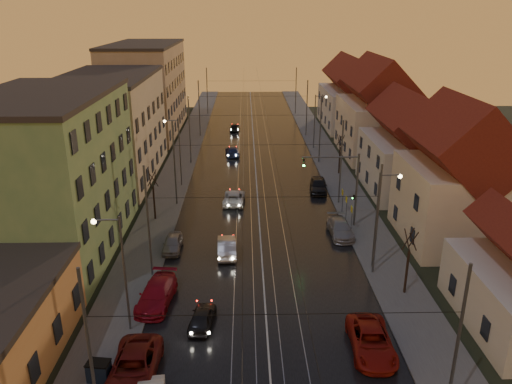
{
  "coord_description": "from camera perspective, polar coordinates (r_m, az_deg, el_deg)",
  "views": [
    {
      "loc": [
        -1.31,
        -25.28,
        19.54
      ],
      "look_at": [
        -0.33,
        18.75,
        3.31
      ],
      "focal_mm": 35.0,
      "sensor_mm": 36.0,
      "label": 1
    }
  ],
  "objects": [
    {
      "name": "street_lamp_1",
      "position": [
        39.6,
        14.08,
        -2.14
      ],
      "size": [
        1.75,
        0.32,
        8.0
      ],
      "color": "#595B60",
      "rests_on": "ground"
    },
    {
      "name": "apartment_left_3",
      "position": [
        85.77,
        -12.39,
        11.36
      ],
      "size": [
        10.0,
        24.0,
        14.0
      ],
      "primitive_type": "cube",
      "color": "#927C5E",
      "rests_on": "ground"
    },
    {
      "name": "house_right_4",
      "position": [
        89.39,
        10.75,
        10.55
      ],
      "size": [
        9.18,
        16.32,
        10.0
      ],
      "color": "beige",
      "rests_on": "ground"
    },
    {
      "name": "driving_car_1",
      "position": [
        42.3,
        -3.37,
        -6.24
      ],
      "size": [
        1.75,
        4.43,
        1.44
      ],
      "primitive_type": "imported",
      "rotation": [
        0.0,
        0.0,
        3.2
      ],
      "color": "#AAA9AF",
      "rests_on": "ground"
    },
    {
      "name": "sidewalk_left",
      "position": [
        68.68,
        -8.51,
        3.53
      ],
      "size": [
        4.0,
        120.0,
        0.15
      ],
      "primitive_type": "cube",
      "color": "#4C4C4C",
      "rests_on": "ground"
    },
    {
      "name": "house_right_3",
      "position": [
        72.02,
        13.64,
        8.66
      ],
      "size": [
        9.18,
        14.28,
        11.5
      ],
      "color": "beige",
      "rests_on": "ground"
    },
    {
      "name": "parked_left_2",
      "position": [
        36.32,
        -11.29,
        -11.35
      ],
      "size": [
        2.66,
        5.43,
        1.52
      ],
      "primitive_type": "imported",
      "rotation": [
        0.0,
        0.0,
        -0.1
      ],
      "color": "maroon",
      "rests_on": "ground"
    },
    {
      "name": "bare_tree_0",
      "position": [
        49.2,
        -11.6,
        -0.49
      ],
      "size": [
        1.09,
        1.09,
        5.11
      ],
      "color": "black",
      "rests_on": "ground"
    },
    {
      "name": "apartment_left_1",
      "position": [
        44.45,
        -22.58,
        1.57
      ],
      "size": [
        10.0,
        18.0,
        13.0
      ],
      "primitive_type": "cube",
      "color": "#578252",
      "rests_on": "ground"
    },
    {
      "name": "street_lamp_2",
      "position": [
        57.72,
        -9.03,
        5.26
      ],
      "size": [
        1.75,
        0.32,
        8.0
      ],
      "color": "#595B60",
      "rests_on": "ground"
    },
    {
      "name": "ground",
      "position": [
        31.98,
        1.4,
        -17.44
      ],
      "size": [
        160.0,
        160.0,
        0.0
      ],
      "primitive_type": "plane",
      "color": "black",
      "rests_on": "ground"
    },
    {
      "name": "catenary_pole_l_1",
      "position": [
        38.14,
        -12.21,
        -3.49
      ],
      "size": [
        0.16,
        0.16,
        9.0
      ],
      "primitive_type": "cylinder",
      "color": "#595B60",
      "rests_on": "ground"
    },
    {
      "name": "dumpster",
      "position": [
        30.53,
        -17.51,
        -18.98
      ],
      "size": [
        1.3,
        0.96,
        1.1
      ],
      "primitive_type": "cube",
      "rotation": [
        0.0,
        0.0,
        -0.14
      ],
      "color": "black",
      "rests_on": "sidewalk_left"
    },
    {
      "name": "catenary_pole_r_2",
      "position": [
        52.47,
        9.68,
        3.27
      ],
      "size": [
        0.16,
        0.16,
        9.0
      ],
      "primitive_type": "cylinder",
      "color": "#595B60",
      "rests_on": "ground"
    },
    {
      "name": "road",
      "position": [
        68.15,
        -0.12,
        3.58
      ],
      "size": [
        16.0,
        120.0,
        0.04
      ],
      "primitive_type": "cube",
      "color": "black",
      "rests_on": "ground"
    },
    {
      "name": "bare_tree_1",
      "position": [
        37.44,
        16.94,
        -7.83
      ],
      "size": [
        1.09,
        1.09,
        5.11
      ],
      "color": "black",
      "rests_on": "ground"
    },
    {
      "name": "parked_right_0",
      "position": [
        32.1,
        13.04,
        -16.24
      ],
      "size": [
        2.65,
        5.4,
        1.48
      ],
      "primitive_type": "imported",
      "rotation": [
        0.0,
        0.0,
        -0.04
      ],
      "color": "maroon",
      "rests_on": "ground"
    },
    {
      "name": "apartment_left_2",
      "position": [
        62.93,
        -16.28,
        6.99
      ],
      "size": [
        10.0,
        20.0,
        12.0
      ],
      "primitive_type": "cube",
      "color": "tan",
      "rests_on": "ground"
    },
    {
      "name": "catenary_pole_r_0",
      "position": [
        26.38,
        21.96,
        -16.22
      ],
      "size": [
        0.16,
        0.16,
        9.0
      ],
      "primitive_type": "cylinder",
      "color": "#595B60",
      "rests_on": "ground"
    },
    {
      "name": "driving_car_0",
      "position": [
        33.71,
        -6.16,
        -14.05
      ],
      "size": [
        1.87,
        3.78,
        1.24
      ],
      "primitive_type": "imported",
      "rotation": [
        0.0,
        0.0,
        3.02
      ],
      "color": "black",
      "rests_on": "ground"
    },
    {
      "name": "parked_left_3",
      "position": [
        43.56,
        -9.5,
        -5.79
      ],
      "size": [
        1.52,
        3.77,
        1.28
      ],
      "primitive_type": "imported",
      "rotation": [
        0.0,
        0.0,
        0.0
      ],
      "color": "#97979C",
      "rests_on": "ground"
    },
    {
      "name": "parked_right_1",
      "position": [
        46.26,
        9.6,
        -4.11
      ],
      "size": [
        2.09,
        4.87,
        1.4
      ],
      "primitive_type": "imported",
      "rotation": [
        0.0,
        0.0,
        0.03
      ],
      "color": "gray",
      "rests_on": "ground"
    },
    {
      "name": "catenary_pole_l_3",
      "position": [
        66.42,
        -7.6,
        6.96
      ],
      "size": [
        0.16,
        0.16,
        9.0
      ],
      "primitive_type": "cylinder",
      "color": "#595B60",
      "rests_on": "ground"
    },
    {
      "name": "driving_car_3",
      "position": [
        70.57,
        -2.71,
        4.67
      ],
      "size": [
        2.25,
        4.58,
        1.28
      ],
      "primitive_type": "imported",
      "rotation": [
        0.0,
        0.0,
        3.25
      ],
      "color": "navy",
      "rests_on": "ground"
    },
    {
      "name": "tram_rail_1",
      "position": [
        68.13,
        -0.77,
        3.6
      ],
      "size": [
        0.06,
        120.0,
        0.03
      ],
      "primitive_type": "cube",
      "color": "gray",
      "rests_on": "road"
    },
    {
      "name": "driving_car_4",
      "position": [
        85.24,
        -2.44,
        7.4
      ],
      "size": [
        1.79,
        3.92,
        1.3
      ],
      "primitive_type": "imported",
      "rotation": [
        0.0,
        0.0,
        3.07
      ],
      "color": "black",
      "rests_on": "ground"
    },
    {
      "name": "parked_left_1",
      "position": [
        30.19,
        -13.77,
        -18.9
      ],
      "size": [
        2.59,
        5.58,
        1.55
      ],
      "primitive_type": "imported",
      "rotation": [
        0.0,
        0.0,
        -0.0
      ],
      "color": "maroon",
      "rests_on": "ground"
    },
    {
      "name": "catenary_pole_r_3",
      "position": [
        66.76,
        7.35,
        7.04
      ],
      "size": [
        0.16,
        0.16,
        9.0
      ],
      "primitive_type": "cylinder",
      "color": "#595B60",
      "rests_on": "ground"
    },
    {
      "name": "street_lamp_3",
      "position": [
        73.52,
        6.97,
        8.58
      ],
      "size": [
        1.75,
        0.32,
        8.0
      ],
      "color": "#595B60",
      "rests_on": "ground"
    },
    {
      "name": "catenary_pole_l_2",
      "position": [
        52.04,
        -9.29,
        3.16
      ],
      "size": [
        0.16,
        0.16,
        9.0
      ],
      "primitive_type": "cylinder",
      "color": "#595B60",
      "rests_on": "ground"
    },
    {
      "name": "parked_right_2",
      "position": [
        56.78,
        7.13,
        0.77
      ],
      "size": [
        2.29,
        4.74,
        1.56
      ],
      "primitive_type": "imported",
      "rotation": [
        0.0,
        0.0,
        -0.1
      ],
      "color": "black",
      "rests_on": "ground"
    },
    {
      "name": "house_right_1",
      "position": [
        46.44,
        22.02,
        1.04
      ],
      "size": [
        8.67,
        10.2,
        10.8
      ],
      "color": "beige",
      "rests_on": "ground"
    },
    {
      "name": "street_lamp_0",
      "position": [
        31.94,
        -15.4,
        -7.88
      ],
      "size": [
        1.75,
        0.32,
        8.0
      ],
      "color": "#595B60",
      "rests_on": "ground"
    },
    {
      "name": "house_right_2",
      "position": [
        58.28,
        17.14,
        4.5
      ],
      "size": [
        9.18,
        12.24,
        9.2
      ],
      "color": "beige",
      "rests_on": "ground"
    },
    {
      "name": "driving_car_2",
      "position": [
        53.1,
        -2.52,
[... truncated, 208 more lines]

